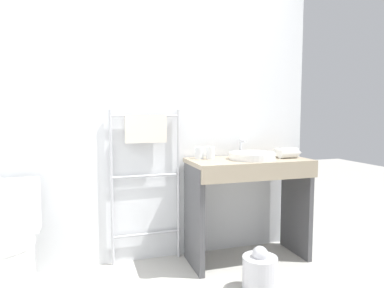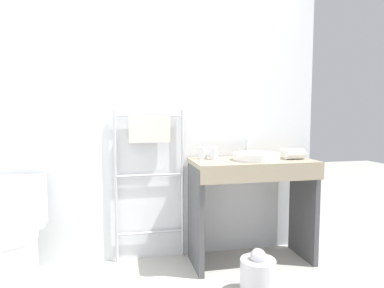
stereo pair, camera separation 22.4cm
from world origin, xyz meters
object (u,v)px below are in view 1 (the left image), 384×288
Objects in this scene: towel_radiator at (146,153)px; sink_basin at (252,156)px; cup_near_edge at (210,153)px; hair_dryer at (288,153)px; trash_bin at (260,272)px; toilet at (4,253)px; cup_near_wall at (199,153)px.

towel_radiator reaches higher than sink_basin.
cup_near_edge is 0.66m from hair_dryer.
cup_near_edge is 0.32× the size of trash_bin.
toilet is at bearing -172.90° from cup_near_edge.
trash_bin is (0.23, -0.62, -0.76)m from cup_near_wall.
toilet is 1.61m from cup_near_edge.
toilet is 2.44× the size of trash_bin.
trash_bin is at bearing -137.88° from hair_dryer.
towel_radiator reaches higher than trash_bin.
cup_near_edge is (0.51, -0.12, -0.00)m from towel_radiator.
cup_near_wall is (1.41, 0.23, 0.58)m from toilet.
cup_near_edge is 0.48× the size of hair_dryer.
toilet reaches higher than trash_bin.
towel_radiator is at bearing 132.87° from trash_bin.
sink_basin is at bearing -19.76° from cup_near_edge.
towel_radiator is 0.86m from sink_basin.
toilet is 1.69m from trash_bin.
cup_near_edge reaches higher than trash_bin.
hair_dryer is at bearing 42.12° from trash_bin.
trash_bin is at bearing -13.55° from toilet.
cup_near_edge is (0.08, -0.04, 0.00)m from cup_near_wall.
hair_dryer is at bearing -2.62° from sink_basin.
hair_dryer is (0.73, -0.17, -0.01)m from cup_near_wall.
sink_basin is 0.33m from hair_dryer.
sink_basin is 3.86× the size of cup_near_wall.
trash_bin is (1.63, -0.39, -0.19)m from toilet.
towel_radiator is at bearing 169.20° from cup_near_wall.
toilet is at bearing -178.49° from hair_dryer.
toilet is 2.08× the size of sink_basin.
towel_radiator is at bearing 17.46° from toilet.
cup_near_edge is at bearing -13.75° from towel_radiator.
cup_near_wall is at bearing 152.35° from cup_near_edge.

